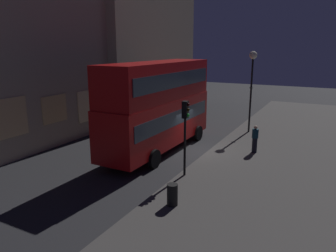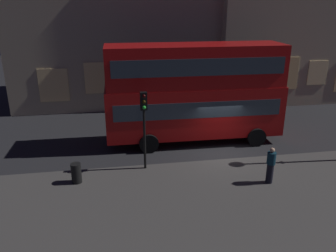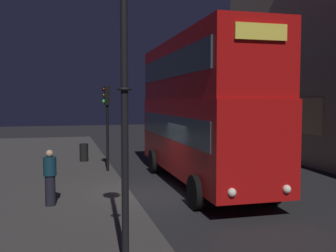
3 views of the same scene
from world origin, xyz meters
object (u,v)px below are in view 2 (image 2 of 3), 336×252
at_px(double_decker_bus, 195,89).
at_px(traffic_light_near_kerb, 144,115).
at_px(litter_bin, 76,173).
at_px(pedestrian, 271,165).

bearing_deg(double_decker_bus, traffic_light_near_kerb, -133.36).
bearing_deg(litter_bin, double_decker_bus, 33.13).
xyz_separation_m(pedestrian, litter_bin, (-8.65, 1.44, -0.41)).
relative_size(double_decker_bus, traffic_light_near_kerb, 2.65).
bearing_deg(litter_bin, pedestrian, -9.43).
relative_size(traffic_light_near_kerb, pedestrian, 2.25).
height_order(pedestrian, litter_bin, pedestrian).
xyz_separation_m(double_decker_bus, pedestrian, (2.21, -5.64, -2.18)).
distance_m(double_decker_bus, litter_bin, 8.12).
height_order(double_decker_bus, litter_bin, double_decker_bus).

